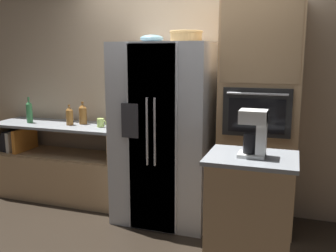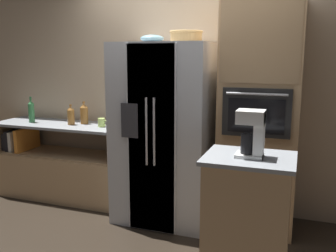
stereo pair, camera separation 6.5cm
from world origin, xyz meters
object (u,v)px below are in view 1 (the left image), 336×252
bottle_tall (70,116)px  bottle_wide (83,114)px  fruit_bowl (152,39)px  coffee_maker (256,131)px  wicker_basket (186,36)px  bottle_short (29,112)px  mug (101,123)px  wall_oven (260,117)px  refrigerator (166,133)px

bottle_tall → bottle_wide: (0.11, 0.11, 0.01)m
fruit_bowl → coffee_maker: bearing=-38.9°
wicker_basket → bottle_short: 2.12m
bottle_tall → bottle_short: 0.54m
bottle_wide → mug: bearing=-19.7°
bottle_short → coffee_maker: coffee_maker is taller
mug → coffee_maker: coffee_maker is taller
bottle_short → wall_oven: bearing=0.5°
fruit_bowl → mug: 1.13m
wicker_basket → bottle_wide: 1.57m
bottle_short → mug: bearing=1.7°
bottle_wide → mug: (0.29, -0.10, -0.07)m
bottle_short → bottle_wide: size_ratio=1.17×
coffee_maker → wicker_basket: bearing=130.5°
fruit_bowl → coffee_maker: (1.13, -0.91, -0.68)m
wall_oven → bottle_tall: wall_oven is taller
refrigerator → bottle_short: bearing=177.5°
bottle_tall → bottle_short: bearing=-177.2°
bottle_wide → coffee_maker: 2.37m
fruit_bowl → wall_oven: bearing=5.4°
wicker_basket → bottle_wide: size_ratio=1.21×
refrigerator → bottle_tall: size_ratio=7.67×
wicker_basket → fruit_bowl: bearing=179.4°
refrigerator → wicker_basket: wicker_basket is taller
refrigerator → wall_oven: bearing=6.1°
fruit_bowl → mug: size_ratio=2.07×
wall_oven → wicker_basket: size_ratio=6.91×
bottle_wide → mug: 0.32m
refrigerator → bottle_wide: refrigerator is taller
wicker_basket → coffee_maker: (0.78, -0.91, -0.70)m
wall_oven → bottle_tall: size_ratio=9.33×
wall_oven → wicker_basket: bearing=-171.6°
bottle_short → bottle_tall: bearing=2.8°
wall_oven → bottle_short: 2.66m
refrigerator → wicker_basket: size_ratio=5.68×
mug → bottle_wide: bearing=160.3°
wicker_basket → mug: 1.38m
bottle_tall → fruit_bowl: bearing=-5.6°
bottle_tall → bottle_wide: 0.15m
wicker_basket → mug: size_ratio=2.84×
bottle_short → mug: size_ratio=2.74×
mug → fruit_bowl: bearing=-9.1°
bottle_wide → coffee_maker: (2.08, -1.12, 0.15)m
bottle_short → bottle_wide: bearing=11.6°
wall_oven → fruit_bowl: 1.30m
refrigerator → mug: bearing=172.7°
bottle_wide → wall_oven: bearing=-3.1°
bottle_short → bottle_wide: bottle_short is taller
wicker_basket → coffee_maker: size_ratio=0.95×
wicker_basket → bottle_tall: size_ratio=1.35×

